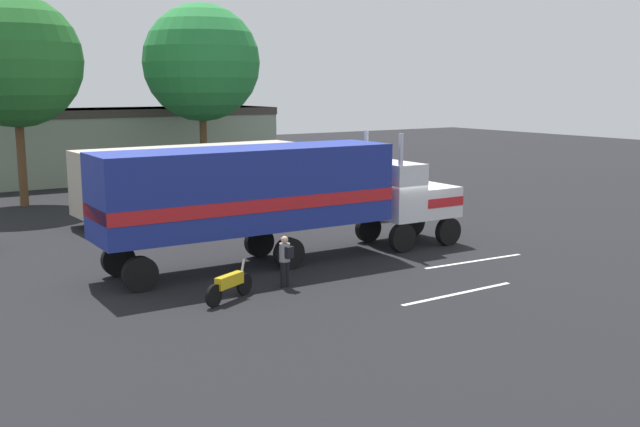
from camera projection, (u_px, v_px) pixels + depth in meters
ground_plane at (406, 245)px, 29.14m from camera, size 120.00×120.00×0.00m
lane_stripe_near at (474, 261)px, 26.41m from camera, size 4.40×0.48×0.01m
lane_stripe_mid at (458, 294)px, 22.30m from camera, size 4.40×0.18×0.01m
semi_truck at (276, 192)px, 25.87m from camera, size 14.24×2.96×4.50m
person_bystander at (285, 259)px, 22.91m from camera, size 0.37×0.47×1.63m
parked_bus at (193, 174)px, 34.92m from camera, size 11.08×2.92×3.40m
motorcycle at (230, 285)px, 21.53m from camera, size 1.95×1.00×1.12m
tree_left at (201, 63)px, 44.47m from camera, size 7.07×7.07×11.14m
tree_center at (15, 61)px, 37.31m from camera, size 6.77×6.77×10.85m
building_backdrop at (120, 140)px, 49.78m from camera, size 21.15×6.63×4.71m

